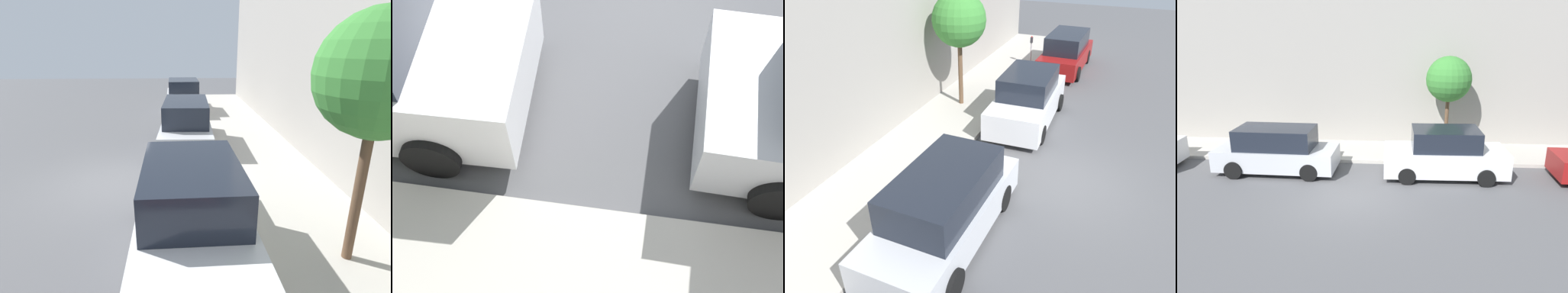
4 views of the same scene
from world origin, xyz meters
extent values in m
plane|color=#515154|center=(0.00, 0.00, 0.00)|extent=(60.00, 60.00, 0.00)
cube|color=#B2ADA3|center=(5.00, 0.00, 0.07)|extent=(3.00, 32.00, 0.15)
cube|color=gray|center=(7.50, 0.00, 6.31)|extent=(2.00, 32.00, 12.62)
cube|color=silver|center=(2.28, -3.49, 0.70)|extent=(2.09, 4.85, 0.96)
cube|color=black|center=(2.28, -3.49, 1.58)|extent=(1.79, 2.64, 0.80)
cylinder|color=black|center=(1.35, -2.00, 0.34)|extent=(0.22, 0.68, 0.68)
cylinder|color=black|center=(3.21, -2.00, 0.34)|extent=(0.22, 0.68, 0.68)
cylinder|color=black|center=(1.35, -4.98, 0.34)|extent=(0.22, 0.68, 0.68)
cylinder|color=black|center=(3.21, -4.98, 0.34)|extent=(0.22, 0.68, 0.68)
cube|color=#B7BABF|center=(2.29, 3.33, 0.64)|extent=(2.03, 4.95, 0.84)
cube|color=black|center=(2.29, 3.33, 1.48)|extent=(1.75, 3.14, 0.84)
cylinder|color=black|center=(1.39, 4.85, 0.35)|extent=(0.22, 0.71, 0.71)
cylinder|color=black|center=(3.19, 4.85, 0.35)|extent=(0.22, 0.71, 0.71)
cylinder|color=black|center=(1.39, 1.81, 0.35)|extent=(0.22, 0.71, 0.71)
cylinder|color=black|center=(3.19, 1.81, 0.35)|extent=(0.22, 0.71, 0.71)
cylinder|color=brown|center=(5.19, -3.83, 1.56)|extent=(0.18, 0.18, 2.81)
sphere|color=#387F33|center=(5.19, -3.83, 3.53)|extent=(2.05, 2.05, 2.05)
camera|label=1|loc=(2.12, -8.50, 3.97)|focal=28.00mm
camera|label=2|loc=(5.90, 0.13, 5.58)|focal=50.00mm
camera|label=3|loc=(-1.07, 9.42, 6.55)|focal=35.00mm
camera|label=4|loc=(-12.22, -1.72, 5.83)|focal=35.00mm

